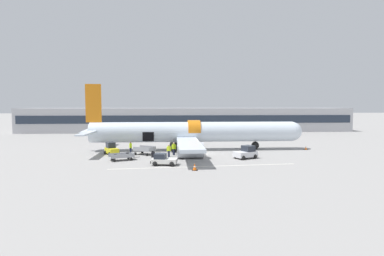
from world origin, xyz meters
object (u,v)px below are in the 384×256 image
object	(u,v)px
baggage_tug_lead	(163,160)
baggage_tug_rear	(112,150)
baggage_cart_loading	(145,150)
airplane	(190,133)
ground_crew_loader_b	(131,147)
suitcase_on_tarmac_spare	(153,155)
baggage_tug_mid	(246,153)
baggage_cart_queued	(123,157)
ground_crew_driver	(169,150)
ground_crew_loader_a	(174,148)

from	to	relation	value
baggage_tug_lead	baggage_tug_rear	bearing A→B (deg)	133.34
baggage_cart_loading	airplane	bearing A→B (deg)	31.06
baggage_tug_lead	ground_crew_loader_b	distance (m)	10.43
airplane	suitcase_on_tarmac_spare	xyz separation A→B (m)	(-5.60, -6.53, -2.33)
baggage_tug_lead	baggage_tug_mid	bearing A→B (deg)	18.72
baggage_cart_loading	suitcase_on_tarmac_spare	size ratio (longest dim) A/B	4.22
baggage_cart_queued	suitcase_on_tarmac_spare	size ratio (longest dim) A/B	4.53
baggage_tug_mid	baggage_cart_queued	bearing A→B (deg)	-179.11
baggage_cart_queued	ground_crew_driver	xyz separation A→B (m)	(5.91, 2.10, 0.46)
airplane	baggage_tug_rear	distance (m)	12.36
ground_crew_driver	suitcase_on_tarmac_spare	world-z (taller)	ground_crew_driver
ground_crew_loader_a	suitcase_on_tarmac_spare	world-z (taller)	ground_crew_loader_a
baggage_cart_loading	ground_crew_loader_b	world-z (taller)	ground_crew_loader_b
suitcase_on_tarmac_spare	ground_crew_loader_a	bearing A→B (deg)	31.13
ground_crew_driver	baggage_tug_mid	bearing A→B (deg)	-10.21
ground_crew_loader_a	ground_crew_loader_b	world-z (taller)	ground_crew_loader_a
baggage_tug_lead	ground_crew_loader_a	xyz separation A→B (m)	(1.34, 7.08, 0.35)
baggage_tug_lead	baggage_cart_queued	xyz separation A→B (m)	(-5.28, 3.44, -0.16)
baggage_tug_rear	baggage_cart_queued	size ratio (longest dim) A/B	0.75
airplane	ground_crew_driver	xyz separation A→B (m)	(-3.41, -6.32, -1.80)
ground_crew_loader_a	baggage_tug_mid	bearing A→B (deg)	-19.50
ground_crew_loader_a	ground_crew_driver	distance (m)	1.69
airplane	baggage_tug_mid	bearing A→B (deg)	-50.00
baggage_tug_mid	baggage_tug_rear	world-z (taller)	baggage_tug_rear
baggage_cart_queued	suitcase_on_tarmac_spare	xyz separation A→B (m)	(3.72, 1.89, -0.06)
baggage_tug_rear	ground_crew_driver	bearing A→B (deg)	-16.65
baggage_cart_queued	airplane	bearing A→B (deg)	42.08
baggage_tug_rear	baggage_cart_queued	world-z (taller)	baggage_tug_rear
ground_crew_driver	ground_crew_loader_a	bearing A→B (deg)	65.42
baggage_cart_loading	ground_crew_driver	size ratio (longest dim) A/B	2.12
ground_crew_driver	baggage_tug_rear	bearing A→B (deg)	163.35
ground_crew_driver	baggage_cart_loading	bearing A→B (deg)	147.01
ground_crew_loader_a	airplane	bearing A→B (deg)	60.48
baggage_tug_rear	ground_crew_loader_a	xyz separation A→B (m)	(8.86, -0.90, 0.22)
baggage_tug_lead	ground_crew_driver	size ratio (longest dim) A/B	1.88
baggage_tug_mid	baggage_cart_queued	size ratio (longest dim) A/B	0.88
baggage_tug_lead	ground_crew_loader_a	world-z (taller)	ground_crew_loader_a
airplane	ground_crew_driver	bearing A→B (deg)	-118.36
baggage_tug_lead	ground_crew_loader_a	distance (m)	7.21
baggage_tug_lead	baggage_cart_queued	bearing A→B (deg)	146.91
baggage_tug_rear	suitcase_on_tarmac_spare	bearing A→B (deg)	-23.97
baggage_tug_mid	ground_crew_loader_b	world-z (taller)	ground_crew_loader_b
baggage_cart_loading	baggage_cart_queued	world-z (taller)	baggage_cart_loading
baggage_tug_mid	ground_crew_driver	size ratio (longest dim) A/B	2.01
baggage_cart_loading	ground_crew_driver	world-z (taller)	ground_crew_driver
baggage_tug_rear	ground_crew_loader_a	distance (m)	8.91
airplane	suitcase_on_tarmac_spare	bearing A→B (deg)	-130.64
airplane	ground_crew_driver	size ratio (longest dim) A/B	20.51
ground_crew_loader_b	suitcase_on_tarmac_spare	xyz separation A→B (m)	(3.42, -3.84, -0.51)
baggage_tug_lead	suitcase_on_tarmac_spare	size ratio (longest dim) A/B	3.74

